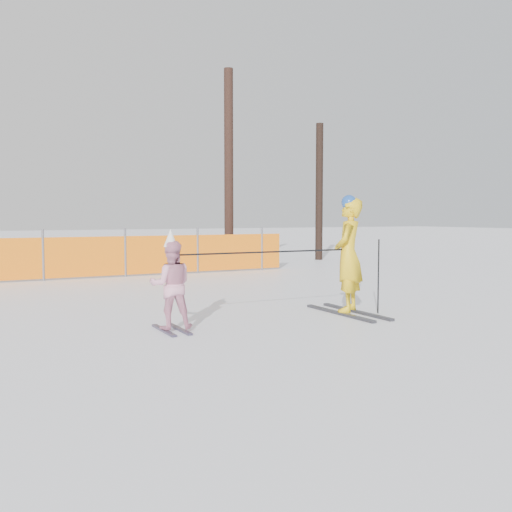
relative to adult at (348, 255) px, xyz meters
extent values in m
plane|color=white|center=(-1.79, -0.73, -0.94)|extent=(120.00, 120.00, 0.00)
cube|color=black|center=(-0.17, 0.00, -0.92)|extent=(0.09, 1.73, 0.04)
cube|color=black|center=(0.17, 0.00, -0.92)|extent=(0.09, 1.73, 0.04)
imported|color=yellow|center=(0.00, 0.00, 0.00)|extent=(0.78, 0.76, 1.81)
sphere|color=#1C489B|center=(0.00, 0.00, 0.83)|extent=(0.24, 0.24, 0.24)
cube|color=black|center=(-3.07, 0.01, -0.93)|extent=(0.09, 0.86, 0.03)
cube|color=black|center=(-2.85, 0.01, -0.93)|extent=(0.09, 0.86, 0.03)
imported|color=pink|center=(-2.96, 0.01, -0.31)|extent=(0.68, 0.59, 1.20)
cone|color=white|center=(-2.96, 0.01, 0.32)|extent=(0.19, 0.19, 0.24)
cylinder|color=black|center=(0.45, -0.20, -0.35)|extent=(0.02, 0.02, 1.19)
cylinder|color=black|center=(-1.48, 0.01, 0.09)|extent=(2.71, 0.04, 0.02)
cylinder|color=#595960|center=(-3.68, 7.19, -0.32)|extent=(0.06, 0.06, 1.25)
cylinder|color=#595960|center=(-1.68, 7.19, -0.32)|extent=(0.06, 0.06, 1.25)
cylinder|color=#595960|center=(0.32, 7.19, -0.32)|extent=(0.06, 0.06, 1.25)
cylinder|color=#595960|center=(2.32, 7.19, -0.32)|extent=(0.06, 0.06, 1.25)
cube|color=orange|center=(-4.39, 7.19, -0.39)|extent=(14.58, 0.03, 1.00)
cylinder|color=black|center=(2.25, 9.28, 2.16)|extent=(0.29, 0.29, 6.21)
cylinder|color=black|center=(6.01, 9.70, 1.48)|extent=(0.26, 0.26, 4.85)
camera|label=1|loc=(-5.53, -7.32, 0.62)|focal=40.00mm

